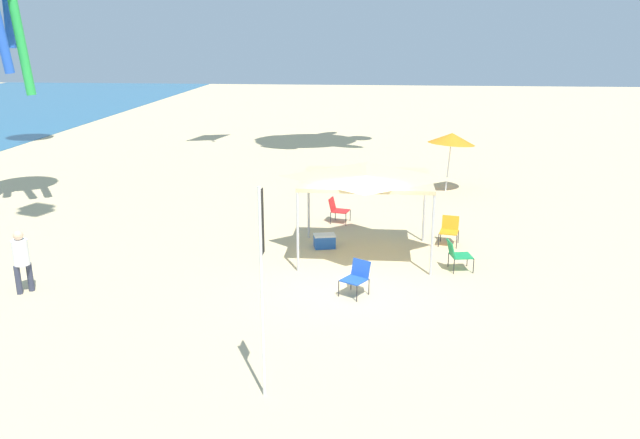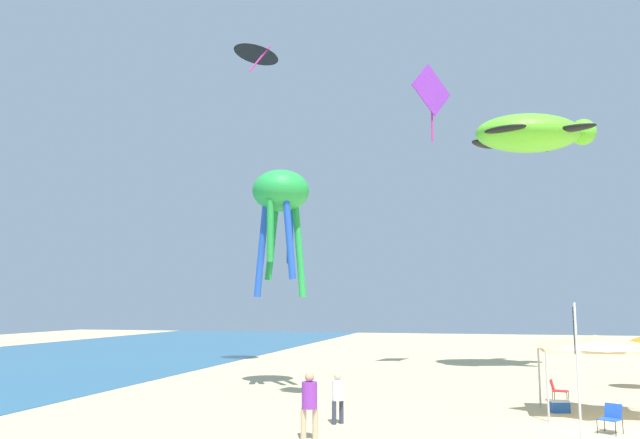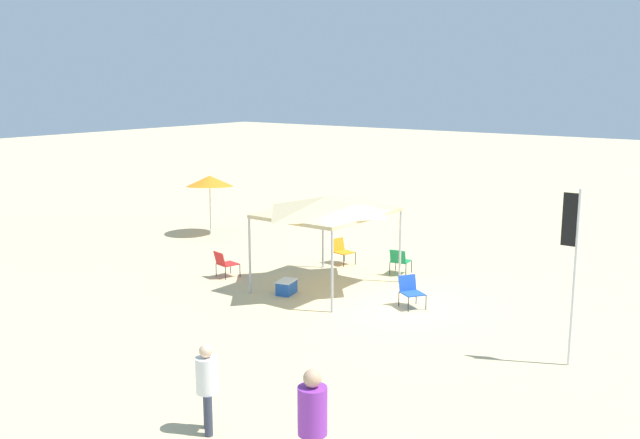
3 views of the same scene
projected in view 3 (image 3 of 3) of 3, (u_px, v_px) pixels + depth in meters
The scene contains 11 objects.
ground at pixel (386, 304), 19.12m from camera, with size 120.00×120.00×0.10m, color #D6BC8C.
canopy_tent at pixel (327, 206), 20.04m from camera, with size 2.89×3.54×2.67m.
beach_umbrella at pixel (210, 181), 27.18m from camera, with size 1.85×1.85×2.39m.
folding_chair_facing_ocean at pixel (410, 289), 18.66m from camera, with size 0.80×0.77×0.82m.
folding_chair_right_of_tent at pixel (342, 249), 23.07m from camera, with size 0.72×0.64×0.82m.
folding_chair_near_cooler at pixel (400, 260), 21.76m from camera, with size 0.63×0.71×0.82m.
folding_chair_left_of_tent at pixel (224, 262), 21.46m from camera, with size 0.65×0.73×0.82m.
cooler_box at pixel (287, 287), 19.85m from camera, with size 0.54×0.70×0.40m.
banner_flag at pixel (573, 261), 14.52m from camera, with size 0.36×0.06×3.75m.
person_far_stroller at pixel (207, 381), 11.92m from camera, with size 0.37×0.37×1.57m.
person_by_tent at pixel (312, 418), 10.28m from camera, with size 0.43×0.47×1.83m.
Camera 3 is at (-9.47, 15.78, 5.88)m, focal length 39.92 mm.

